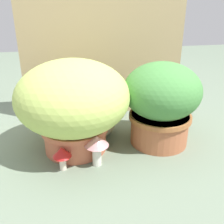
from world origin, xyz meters
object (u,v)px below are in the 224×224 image
object	(u,v)px
grass_planter	(73,102)
leafy_planter	(161,101)
cat	(102,116)
mushroom_ornament_red	(62,154)
mushroom_ornament_pink	(97,144)

from	to	relation	value
grass_planter	leafy_planter	world-z (taller)	grass_planter
cat	mushroom_ornament_red	world-z (taller)	cat
leafy_planter	mushroom_ornament_red	size ratio (longest dim) A/B	3.79
cat	mushroom_ornament_red	xyz separation A→B (m)	(-0.23, -0.29, -0.04)
mushroom_ornament_red	mushroom_ornament_pink	size ratio (longest dim) A/B	0.76
grass_planter	mushroom_ornament_pink	xyz separation A→B (m)	(0.09, -0.17, -0.15)
mushroom_ornament_pink	leafy_planter	bearing A→B (deg)	22.27
grass_planter	cat	size ratio (longest dim) A/B	1.73
grass_planter	mushroom_ornament_red	bearing A→B (deg)	-112.21
grass_planter	leafy_planter	distance (m)	0.45
mushroom_ornament_pink	cat	bearing A→B (deg)	76.26
cat	mushroom_ornament_pink	xyz separation A→B (m)	(-0.07, -0.28, -0.01)
cat	mushroom_ornament_red	bearing A→B (deg)	-128.23
grass_planter	mushroom_ornament_red	world-z (taller)	grass_planter
mushroom_ornament_pink	mushroom_ornament_red	bearing A→B (deg)	-177.32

